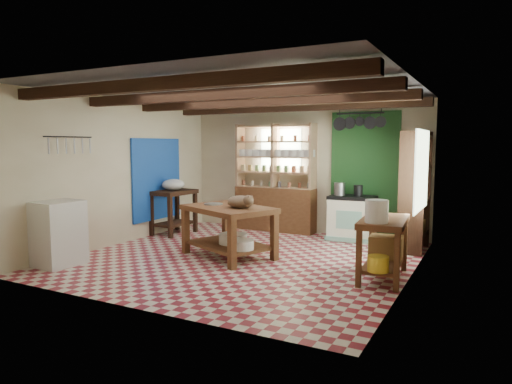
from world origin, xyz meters
The scene contains 30 objects.
floor centered at (0.00, 0.00, -0.01)m, with size 5.00×5.00×0.02m, color maroon.
ceiling centered at (0.00, 0.00, 2.60)m, with size 5.00×5.00×0.02m, color #4F4F54.
wall_back centered at (0.00, 2.50, 1.30)m, with size 5.00×0.04×2.60m, color beige.
wall_front centered at (0.00, -2.50, 1.30)m, with size 5.00×0.04×2.60m, color beige.
wall_left centered at (-2.50, 0.00, 1.30)m, with size 0.04×5.00×2.60m, color beige.
wall_right centered at (2.50, 0.00, 1.30)m, with size 0.04×5.00×2.60m, color beige.
ceiling_beams centered at (0.00, 0.00, 2.48)m, with size 5.00×3.80×0.15m, color #311B11.
blue_wall_patch centered at (-2.47, 0.90, 1.10)m, with size 0.04×1.40×1.60m, color #184CB6.
green_wall_patch centered at (1.25, 2.47, 1.25)m, with size 1.30×0.04×2.30m, color #205223.
window_back centered at (-0.50, 2.48, 1.70)m, with size 0.90×0.02×0.80m, color #B4C8B2.
window_right centered at (2.48, 1.00, 1.40)m, with size 0.02×1.30×1.20m, color #B4C8B2.
utensil_rail centered at (-2.44, -1.20, 1.78)m, with size 0.06×0.90×0.28m, color black.
pot_rack centered at (1.25, 2.05, 2.18)m, with size 0.86×0.12×0.36m, color black.
shelving_unit centered at (-0.55, 2.31, 1.10)m, with size 1.70×0.34×2.20m, color tan.
tall_rack centered at (2.28, 1.80, 1.00)m, with size 0.40×0.86×2.00m, color #311B11.
work_table centered at (-0.26, -0.03, 0.40)m, with size 1.42×0.95×0.81m, color brown.
stove centered at (1.12, 2.15, 0.42)m, with size 0.85×0.57×0.83m, color white.
prep_table centered at (-2.20, 1.07, 0.44)m, with size 0.60×0.87×0.88m, color #311B11.
white_cabinet centered at (-2.22, -1.64, 0.48)m, with size 0.53×0.64×0.96m, color silver.
right_counter centered at (2.18, -0.11, 0.40)m, with size 0.56×1.13×0.81m, color brown.
cat centered at (-0.01, -0.08, 0.90)m, with size 0.43×0.33×0.19m, color #81634B.
steel_tray centered at (-0.60, 0.06, 0.82)m, with size 0.31×0.31×0.02m, color #9D9CA3.
basin_large centered at (-0.19, -0.01, 0.29)m, with size 0.45×0.45×0.16m, color silver.
basin_small centered at (0.12, -0.30, 0.28)m, with size 0.40×0.40×0.14m, color silver.
kettle_left centered at (0.87, 2.14, 0.95)m, with size 0.21×0.21×0.24m, color #9D9CA3.
kettle_right centered at (1.22, 2.16, 0.93)m, with size 0.16×0.16×0.20m, color black.
enamel_bowl centered at (-2.20, 1.07, 0.99)m, with size 0.45×0.45×0.22m, color silver.
white_bucket centered at (2.16, -0.46, 0.95)m, with size 0.29×0.29×0.29m, color silver.
wicker_basket centered at (2.16, 0.19, 0.37)m, with size 0.44×0.35×0.31m, color #9E773F.
yellow_tub centered at (2.22, -0.55, 0.31)m, with size 0.27×0.27×0.19m, color yellow.
Camera 1 is at (3.44, -6.15, 1.78)m, focal length 32.00 mm.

